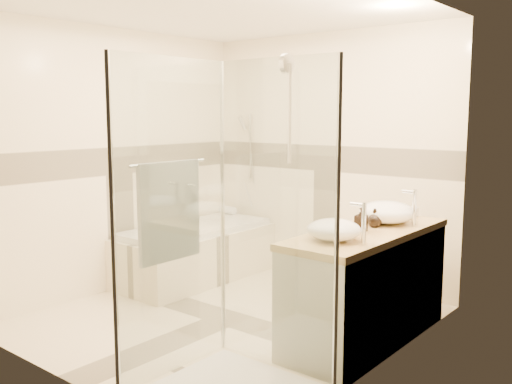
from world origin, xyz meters
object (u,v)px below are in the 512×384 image
Objects in this scene: shower_enclosure at (222,313)px; amenity_bottle_b at (375,218)px; amenity_bottle_a at (361,220)px; bathtub at (196,250)px; vessel_sink_near at (387,212)px; vessel_sink_far at (334,230)px; vanity at (367,286)px.

shower_enclosure is 14.48× the size of amenity_bottle_b.
amenity_bottle_a is 0.21m from amenity_bottle_b.
vessel_sink_near is (2.13, -0.01, 0.63)m from bathtub.
bathtub is at bearing 159.46° from vessel_sink_far.
amenity_bottle_a is (0.00, -0.41, 0.00)m from vessel_sink_near.
vessel_sink_far is at bearing -90.00° from amenity_bottle_a.
vanity is 0.61m from vessel_sink_near.
amenity_bottle_a reaches higher than vanity.
bathtub is 1.05× the size of vanity.
amenity_bottle_a is at bearing -104.96° from vanity.
vanity is 0.51m from amenity_bottle_b.
vanity is 1.31m from shower_enclosure.
vessel_sink_far is at bearing -90.00° from vessel_sink_near.
shower_enclosure reaches higher than bathtub.
amenity_bottle_b is (0.00, 0.21, -0.02)m from amenity_bottle_a.
vessel_sink_near reaches higher than vanity.
amenity_bottle_b is at bearing 98.31° from vanity.
vessel_sink_near is at bearing 93.41° from vanity.
amenity_bottle_b is at bearing -5.72° from bathtub.
shower_enclosure is 5.55× the size of vessel_sink_far.
vessel_sink_near reaches higher than bathtub.
amenity_bottle_b is (-0.02, 0.14, 0.49)m from vanity.
vessel_sink_far is at bearing -20.54° from bathtub.
amenity_bottle_b is at bearing 79.03° from shower_enclosure.
bathtub is at bearing 174.28° from amenity_bottle_b.
vanity is 0.79× the size of shower_enclosure.
vanity is 11.50× the size of amenity_bottle_b.
shower_enclosure is at bearing -99.64° from vessel_sink_near.
vessel_sink_near is 2.48× the size of amenity_bottle_a.
amenity_bottle_a is (0.27, 1.20, 0.43)m from shower_enclosure.
shower_enclosure is at bearing -102.97° from vanity.
shower_enclosure is 1.49m from amenity_bottle_b.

